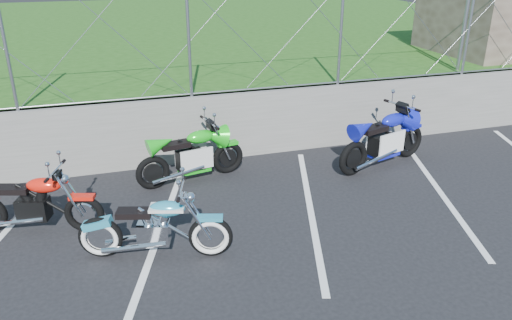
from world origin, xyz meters
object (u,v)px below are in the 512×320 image
object	(u,v)px
sportbike_blue	(384,141)
naked_orange	(36,206)
cruiser_turquoise	(157,229)
sportbike_green	(193,157)

from	to	relation	value
sportbike_blue	naked_orange	bearing A→B (deg)	169.00
naked_orange	cruiser_turquoise	bearing A→B (deg)	-19.00
cruiser_turquoise	naked_orange	distance (m)	1.97
sportbike_blue	sportbike_green	bearing A→B (deg)	156.24
sportbike_blue	cruiser_turquoise	bearing A→B (deg)	-175.10
naked_orange	sportbike_green	size ratio (longest dim) A/B	0.96
cruiser_turquoise	sportbike_blue	bearing A→B (deg)	38.54
naked_orange	sportbike_blue	xyz separation A→B (m)	(6.09, 0.67, 0.07)
naked_orange	sportbike_green	distance (m)	2.72
naked_orange	sportbike_green	xyz separation A→B (m)	(2.49, 1.08, 0.03)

